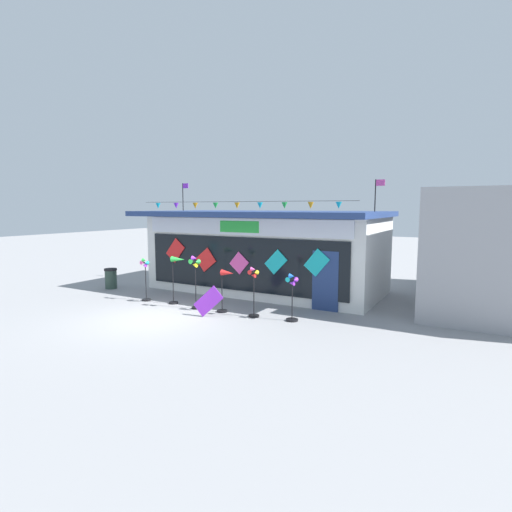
{
  "coord_description": "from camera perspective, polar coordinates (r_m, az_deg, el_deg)",
  "views": [
    {
      "loc": [
        8.78,
        -9.17,
        3.43
      ],
      "look_at": [
        1.67,
        3.46,
        1.68
      ],
      "focal_mm": 28.47,
      "sensor_mm": 36.0,
      "label": 1
    }
  ],
  "objects": [
    {
      "name": "ground_plane",
      "position": [
        13.15,
        -14.02,
        -8.45
      ],
      "size": [
        80.0,
        80.0,
        0.0
      ],
      "primitive_type": "plane",
      "color": "gray"
    },
    {
      "name": "kite_shop_building",
      "position": [
        16.7,
        1.4,
        0.81
      ],
      "size": [
        9.61,
        5.13,
        4.52
      ],
      "color": "silver",
      "rests_on": "ground_plane"
    },
    {
      "name": "wind_spinner_far_left",
      "position": [
        15.41,
        -15.31,
        -2.83
      ],
      "size": [
        0.33,
        0.33,
        1.58
      ],
      "color": "black",
      "rests_on": "ground_plane"
    },
    {
      "name": "wind_spinner_left",
      "position": [
        14.55,
        -11.08,
        -1.97
      ],
      "size": [
        0.69,
        0.33,
        1.71
      ],
      "color": "black",
      "rests_on": "ground_plane"
    },
    {
      "name": "wind_spinner_center_left",
      "position": [
        13.79,
        -8.58,
        -2.35
      ],
      "size": [
        0.39,
        0.3,
        1.81
      ],
      "color": "black",
      "rests_on": "ground_plane"
    },
    {
      "name": "wind_spinner_center_right",
      "position": [
        13.23,
        -4.28,
        -3.95
      ],
      "size": [
        0.62,
        0.34,
        1.42
      ],
      "color": "black",
      "rests_on": "ground_plane"
    },
    {
      "name": "wind_spinner_right",
      "position": [
        12.68,
        -0.35,
        -4.72
      ],
      "size": [
        0.34,
        0.34,
        1.59
      ],
      "color": "black",
      "rests_on": "ground_plane"
    },
    {
      "name": "wind_spinner_far_right",
      "position": [
        12.28,
        5.07,
        -5.37
      ],
      "size": [
        0.37,
        0.37,
        1.46
      ],
      "color": "black",
      "rests_on": "ground_plane"
    },
    {
      "name": "trash_bin",
      "position": [
        18.25,
        -19.72,
        -2.97
      ],
      "size": [
        0.52,
        0.52,
        0.85
      ],
      "color": "#2D4238",
      "rests_on": "ground_plane"
    },
    {
      "name": "display_kite_on_ground",
      "position": [
        12.88,
        -6.72,
        -6.33
      ],
      "size": [
        0.99,
        0.26,
        0.99
      ],
      "primitive_type": "cube",
      "rotation": [
        -0.26,
        0.79,
        0.0
      ],
      "color": "purple",
      "rests_on": "ground_plane"
    }
  ]
}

